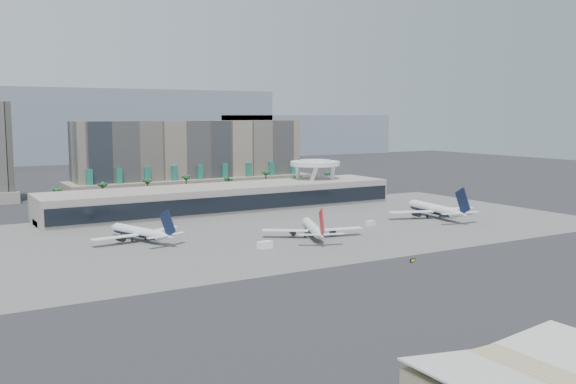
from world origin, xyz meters
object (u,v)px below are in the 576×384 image
airliner_centre (313,228)px  taxiway_sign (413,260)px  airliner_right (435,209)px  airliner_left (140,232)px  service_vehicle_a (265,245)px  service_vehicle_b (370,223)px

airliner_centre → taxiway_sign: (4.90, -49.32, -2.87)m
airliner_right → airliner_left: bearing=-178.8°
airliner_left → service_vehicle_a: 47.36m
service_vehicle_a → airliner_left: bearing=127.6°
airliner_centre → airliner_right: size_ratio=0.82×
airliner_centre → service_vehicle_a: airliner_centre is taller
taxiway_sign → airliner_left: bearing=115.6°
airliner_centre → service_vehicle_b: bearing=38.5°
service_vehicle_a → taxiway_sign: (29.77, -41.07, -0.71)m
airliner_right → service_vehicle_b: 36.81m
airliner_right → service_vehicle_a: (-95.85, -19.33, -2.70)m
airliner_left → service_vehicle_a: bearing=-65.1°
service_vehicle_a → service_vehicle_b: (59.18, 18.10, -0.24)m
airliner_left → airliner_centre: (57.61, -25.90, 0.09)m
airliner_right → service_vehicle_a: bearing=-160.9°
airliner_centre → service_vehicle_b: 35.77m
service_vehicle_a → taxiway_sign: size_ratio=2.12×
service_vehicle_b → airliner_left: bearing=154.8°
airliner_right → service_vehicle_b: airliner_right is taller
airliner_left → airliner_centre: size_ratio=0.99×
taxiway_sign → service_vehicle_a: bearing=111.8°
airliner_centre → service_vehicle_b: (34.31, 9.84, -2.40)m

